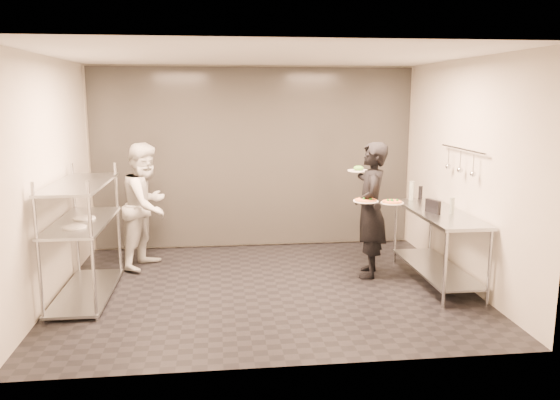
{
  "coord_description": "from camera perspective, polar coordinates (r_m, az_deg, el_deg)",
  "views": [
    {
      "loc": [
        -0.57,
        -6.41,
        2.35
      ],
      "look_at": [
        0.18,
        0.06,
        1.1
      ],
      "focal_mm": 35.0,
      "sensor_mm": 36.0,
      "label": 1
    }
  ],
  "objects": [
    {
      "name": "room_shell",
      "position": [
        7.67,
        -2.29,
        3.75
      ],
      "size": [
        5.0,
        4.0,
        2.8
      ],
      "color": "black",
      "rests_on": "ground"
    },
    {
      "name": "bottle_clear",
      "position": [
        7.04,
        17.52,
        -0.53
      ],
      "size": [
        0.06,
        0.06,
        0.2
      ],
      "primitive_type": "cylinder",
      "color": "#909D90",
      "rests_on": "prep_counter"
    },
    {
      "name": "waiter",
      "position": [
        7.19,
        9.44,
        -1.05
      ],
      "size": [
        0.58,
        0.73,
        1.77
      ],
      "primitive_type": "imported",
      "rotation": [
        0.0,
        0.0,
        -1.84
      ],
      "color": "black",
      "rests_on": "ground"
    },
    {
      "name": "prep_counter",
      "position": [
        7.18,
        16.16,
        -3.46
      ],
      "size": [
        0.6,
        1.8,
        0.92
      ],
      "color": "#ADAFB4",
      "rests_on": "ground"
    },
    {
      "name": "bottle_dark",
      "position": [
        7.85,
        14.46,
        0.74
      ],
      "size": [
        0.06,
        0.06,
        0.19
      ],
      "primitive_type": "cylinder",
      "color": "black",
      "rests_on": "prep_counter"
    },
    {
      "name": "bottle_green",
      "position": [
        7.8,
        13.59,
        0.96
      ],
      "size": [
        0.07,
        0.07,
        0.26
      ],
      "primitive_type": "cylinder",
      "color": "#909D90",
      "rests_on": "prep_counter"
    },
    {
      "name": "pizza_plate_far",
      "position": [
        6.98,
        11.62,
        -0.22
      ],
      "size": [
        0.28,
        0.28,
        0.05
      ],
      "color": "white",
      "rests_on": "waiter"
    },
    {
      "name": "pizza_plate_near",
      "position": [
        6.94,
        8.96,
        -0.04
      ],
      "size": [
        0.32,
        0.32,
        0.05
      ],
      "color": "white",
      "rests_on": "waiter"
    },
    {
      "name": "salad_plate",
      "position": [
        7.41,
        8.2,
        3.19
      ],
      "size": [
        0.29,
        0.29,
        0.07
      ],
      "color": "white",
      "rests_on": "waiter"
    },
    {
      "name": "chef",
      "position": [
        7.72,
        -13.77,
        -0.56
      ],
      "size": [
        0.93,
        1.03,
        1.72
      ],
      "primitive_type": "imported",
      "rotation": [
        0.0,
        0.0,
        1.17
      ],
      "color": "beige",
      "rests_on": "ground"
    },
    {
      "name": "utensil_rail",
      "position": [
        7.12,
        18.39,
        3.84
      ],
      "size": [
        0.07,
        1.2,
        0.31
      ],
      "color": "#ADAFB4",
      "rests_on": "room_shell"
    },
    {
      "name": "pos_monitor",
      "position": [
        6.97,
        15.69,
        -0.66
      ],
      "size": [
        0.12,
        0.24,
        0.17
      ],
      "primitive_type": "cube",
      "rotation": [
        0.0,
        0.0,
        0.33
      ],
      "color": "black",
      "rests_on": "prep_counter"
    },
    {
      "name": "pass_rack",
      "position": [
        6.78,
        -19.91,
        -3.27
      ],
      "size": [
        0.6,
        1.6,
        1.5
      ],
      "color": "#ADAFB4",
      "rests_on": "ground"
    }
  ]
}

